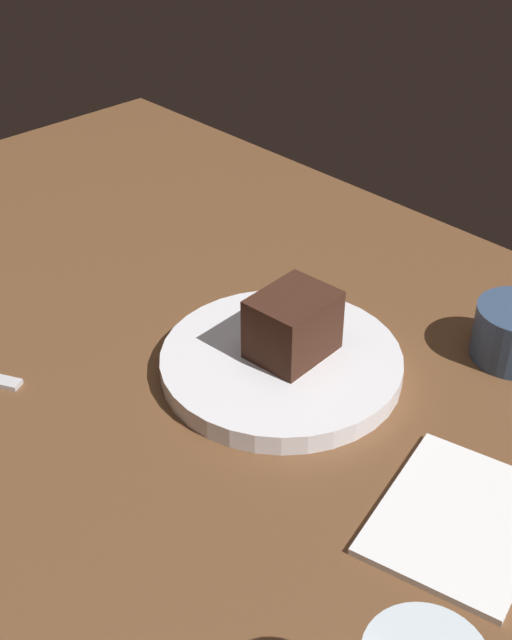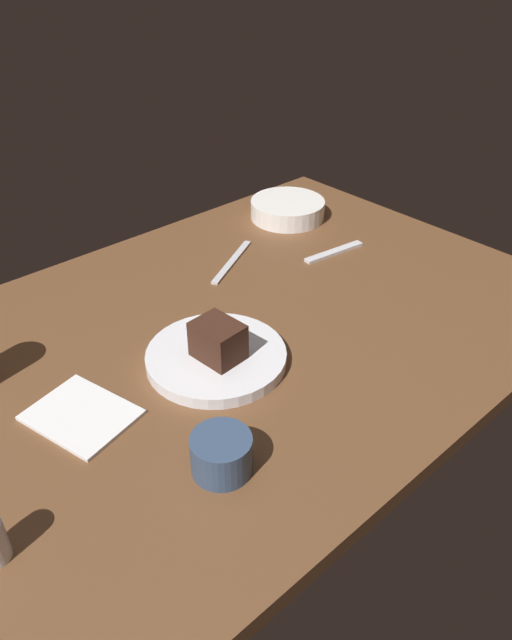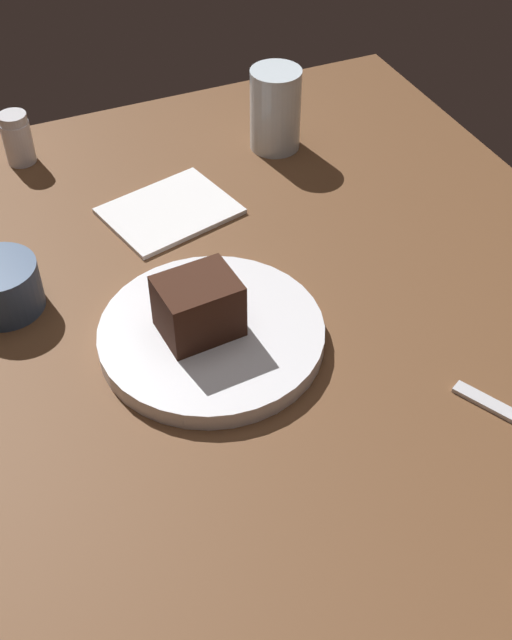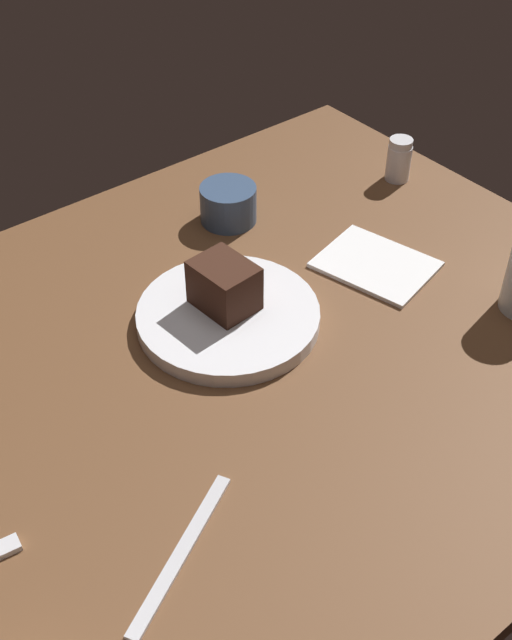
% 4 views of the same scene
% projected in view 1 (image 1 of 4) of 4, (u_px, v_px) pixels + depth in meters
% --- Properties ---
extents(dining_table, '(1.20, 0.84, 0.03)m').
position_uv_depth(dining_table, '(170.00, 364.00, 0.83)').
color(dining_table, brown).
rests_on(dining_table, ground).
extents(dessert_plate, '(0.23, 0.23, 0.02)m').
position_uv_depth(dessert_plate, '(281.00, 363.00, 0.79)').
color(dessert_plate, silver).
rests_on(dessert_plate, dining_table).
extents(chocolate_cake_slice, '(0.07, 0.08, 0.06)m').
position_uv_depth(chocolate_cake_slice, '(293.00, 325.00, 0.77)').
color(chocolate_cake_slice, '#381E14').
rests_on(chocolate_cake_slice, dessert_plate).
extents(folded_napkin, '(0.15, 0.17, 0.01)m').
position_uv_depth(folded_napkin, '(460.00, 519.00, 0.64)').
color(folded_napkin, white).
rests_on(folded_napkin, dining_table).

